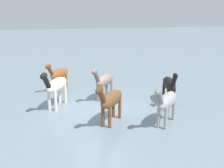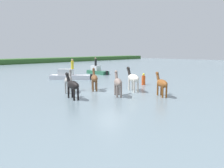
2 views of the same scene
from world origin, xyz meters
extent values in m
plane|color=gray|center=(0.00, 0.00, 0.00)|extent=(149.26, 149.26, 0.00)
ellipsoid|color=brown|center=(-0.06, 1.74, 1.02)|extent=(1.63, 1.74, 0.62)
cylinder|color=brown|center=(0.19, 2.26, 0.51)|extent=(0.14, 0.14, 1.02)
cylinder|color=brown|center=(0.42, 2.06, 0.51)|extent=(0.14, 0.14, 1.02)
cylinder|color=brown|center=(-0.54, 1.43, 0.51)|extent=(0.14, 0.14, 1.02)
cylinder|color=brown|center=(-0.32, 1.23, 0.51)|extent=(0.14, 0.14, 1.02)
cylinder|color=#50311A|center=(0.59, 2.47, 1.42)|extent=(0.54, 0.57, 0.68)
ellipsoid|color=#50311A|center=(0.72, 2.62, 1.70)|extent=(0.50, 0.52, 0.27)
ellipsoid|color=silver|center=(1.79, -0.98, 1.09)|extent=(1.53, 1.98, 0.66)
cylinder|color=silver|center=(1.97, -0.39, 0.54)|extent=(0.14, 0.14, 1.09)
cylinder|color=silver|center=(2.24, -0.56, 0.54)|extent=(0.14, 0.14, 1.09)
cylinder|color=silver|center=(1.35, -1.39, 0.54)|extent=(0.14, 0.14, 1.09)
cylinder|color=silver|center=(1.62, -1.56, 0.54)|extent=(0.14, 0.14, 1.09)
cylinder|color=black|center=(2.34, -0.09, 1.52)|extent=(0.51, 0.63, 0.72)
ellipsoid|color=black|center=(2.45, 0.09, 1.81)|extent=(0.48, 0.58, 0.29)
ellipsoid|color=gray|center=(-0.78, -1.45, 1.01)|extent=(1.63, 1.72, 0.62)
cylinder|color=gray|center=(-0.52, -0.95, 0.51)|extent=(0.14, 0.14, 1.01)
cylinder|color=gray|center=(-0.30, -1.15, 0.51)|extent=(0.14, 0.14, 1.01)
cylinder|color=gray|center=(-1.26, -1.76, 0.51)|extent=(0.14, 0.14, 1.01)
cylinder|color=gray|center=(-1.04, -1.96, 0.51)|extent=(0.14, 0.14, 1.01)
cylinder|color=#63544C|center=(-0.12, -0.73, 1.41)|extent=(0.54, 0.56, 0.68)
ellipsoid|color=#63544C|center=(0.01, -0.59, 1.69)|extent=(0.50, 0.51, 0.27)
ellipsoid|color=black|center=(-3.67, 0.21, 0.99)|extent=(1.06, 1.86, 0.60)
cylinder|color=black|center=(-3.64, 0.77, 0.49)|extent=(0.13, 0.13, 0.99)
cylinder|color=black|center=(-3.37, 0.68, 0.49)|extent=(0.13, 0.13, 0.99)
cylinder|color=black|center=(-3.98, -0.25, 0.49)|extent=(0.13, 0.13, 0.99)
cylinder|color=black|center=(-3.71, -0.34, 0.49)|extent=(0.13, 0.13, 0.99)
cylinder|color=black|center=(-3.38, 1.11, 1.38)|extent=(0.37, 0.58, 0.66)
ellipsoid|color=black|center=(-3.32, 1.29, 1.64)|extent=(0.35, 0.53, 0.26)
ellipsoid|color=brown|center=(1.25, -3.97, 0.97)|extent=(1.51, 1.67, 0.59)
cylinder|color=brown|center=(1.47, -3.48, 0.48)|extent=(0.13, 0.13, 0.97)
cylinder|color=brown|center=(1.69, -3.66, 0.48)|extent=(0.13, 0.13, 0.97)
cylinder|color=brown|center=(0.80, -4.29, 0.48)|extent=(0.13, 0.13, 0.97)
cylinder|color=brown|center=(1.02, -4.47, 0.48)|extent=(0.13, 0.13, 0.97)
cylinder|color=brown|center=(1.84, -3.26, 1.35)|extent=(0.50, 0.54, 0.64)
ellipsoid|color=brown|center=(1.96, -3.12, 1.61)|extent=(0.46, 0.50, 0.26)
ellipsoid|color=#9E9993|center=(-2.14, 2.63, 1.00)|extent=(1.71, 1.61, 0.61)
cylinder|color=#9E9993|center=(-1.83, 3.10, 0.50)|extent=(0.13, 0.13, 1.00)
cylinder|color=#9E9993|center=(-1.63, 2.88, 0.50)|extent=(0.13, 0.13, 1.00)
cylinder|color=#9E9993|center=(-2.64, 2.37, 0.50)|extent=(0.13, 0.13, 1.00)
cylinder|color=#9E9993|center=(-2.45, 2.15, 0.50)|extent=(0.13, 0.13, 1.00)
cylinder|color=slate|center=(-1.42, 3.27, 1.40)|extent=(0.55, 0.53, 0.67)
ellipsoid|color=slate|center=(-1.28, 3.40, 1.67)|extent=(0.51, 0.49, 0.27)
cube|color=silver|center=(3.83, 9.65, 0.17)|extent=(3.93, 4.55, 0.64)
cube|color=silver|center=(3.48, 10.10, 0.84)|extent=(1.77, 1.91, 0.70)
cube|color=black|center=(5.34, 7.70, 0.25)|extent=(0.37, 0.36, 0.69)
cube|color=#2D6B4C|center=(10.47, 11.71, 0.16)|extent=(1.59, 4.02, 0.62)
cube|color=silver|center=(10.53, 12.17, 0.82)|extent=(0.94, 1.50, 0.70)
cube|color=black|center=(10.20, 9.67, 0.23)|extent=(0.31, 0.27, 0.67)
cylinder|color=yellow|center=(4.01, 9.49, 1.67)|extent=(0.32, 0.32, 0.95)
sphere|color=tan|center=(4.01, 9.49, 2.26)|extent=(0.24, 0.24, 0.24)
cylinder|color=black|center=(10.25, 11.87, 1.64)|extent=(0.32, 0.32, 0.95)
sphere|color=tan|center=(10.25, 11.87, 2.24)|extent=(0.24, 0.24, 0.24)
cylinder|color=#E54C19|center=(5.46, 0.48, 0.45)|extent=(0.36, 0.36, 0.90)
sphere|color=yellow|center=(5.46, 0.48, 1.02)|extent=(0.24, 0.24, 0.24)
camera|label=1|loc=(3.29, 11.46, 4.35)|focal=42.25mm
camera|label=2|loc=(-14.59, -12.92, 3.38)|focal=39.37mm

